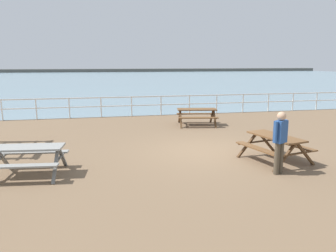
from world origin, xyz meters
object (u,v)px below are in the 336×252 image
at_px(picnic_table_near_left, 275,142).
at_px(picnic_table_near_right, 197,113).
at_px(visitor, 280,139).
at_px(picnic_table_far_left, 28,154).

bearing_deg(picnic_table_near_left, picnic_table_near_right, -7.85).
distance_m(picnic_table_near_left, picnic_table_near_right, 6.00).
distance_m(picnic_table_near_left, visitor, 1.22).
xyz_separation_m(picnic_table_near_left, picnic_table_far_left, (-6.93, 0.23, 0.00)).
distance_m(picnic_table_far_left, visitor, 6.57).
relative_size(picnic_table_near_left, visitor, 1.26).
height_order(picnic_table_near_left, picnic_table_near_right, same).
bearing_deg(picnic_table_near_right, visitor, -79.15).
xyz_separation_m(picnic_table_far_left, visitor, (6.43, -1.27, 0.36)).
xyz_separation_m(picnic_table_near_right, picnic_table_far_left, (-6.36, -5.75, 0.00)).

